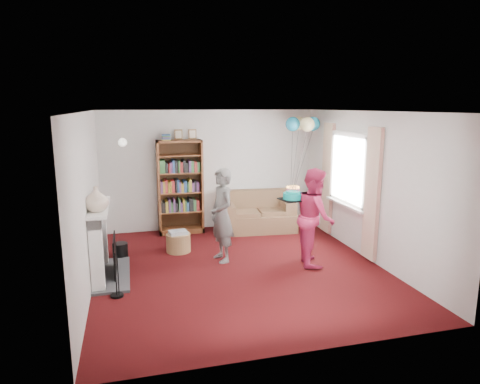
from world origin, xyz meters
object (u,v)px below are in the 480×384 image
object	(u,v)px
bookcase	(180,188)
person_striped	(222,215)
sofa	(257,215)
person_magenta	(315,217)
birthday_cake	(293,196)

from	to	relation	value
bookcase	person_striped	world-z (taller)	bookcase
sofa	person_magenta	bearing A→B (deg)	-75.46
sofa	person_striped	size ratio (longest dim) A/B	0.98
sofa	birthday_cake	world-z (taller)	birthday_cake
sofa	person_magenta	size ratio (longest dim) A/B	0.96
sofa	bookcase	bearing A→B (deg)	176.88
person_striped	person_magenta	xyz separation A→B (m)	(1.45, -0.51, 0.01)
person_magenta	bookcase	bearing A→B (deg)	53.07
sofa	birthday_cake	distance (m)	2.15
sofa	person_magenta	world-z (taller)	person_magenta
sofa	person_striped	xyz separation A→B (m)	(-1.11, -1.63, 0.48)
bookcase	sofa	size ratio (longest dim) A/B	1.38
bookcase	person_striped	xyz separation A→B (m)	(0.47, -1.86, -0.15)
bookcase	person_striped	bearing A→B (deg)	-75.79
sofa	birthday_cake	size ratio (longest dim) A/B	4.04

